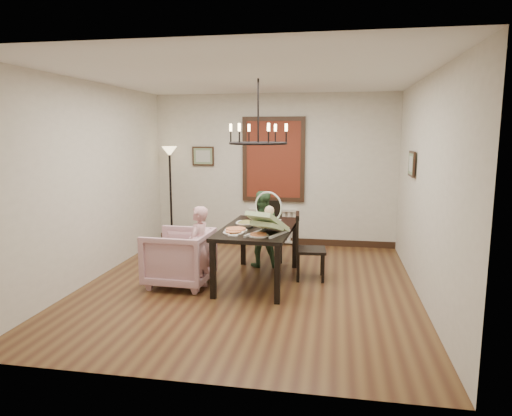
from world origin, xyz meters
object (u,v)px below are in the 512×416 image
(chair_far, at_px, (269,231))
(armchair, at_px, (179,257))
(baby_bouncer, at_px, (268,220))
(dining_table, at_px, (258,233))
(chair_right, at_px, (311,246))
(seated_man, at_px, (261,235))
(elderly_woman, at_px, (199,255))
(floor_lamp, at_px, (171,197))
(drinking_glass, at_px, (268,220))

(chair_far, distance_m, armchair, 1.77)
(chair_far, height_order, baby_bouncer, baby_bouncer)
(armchair, relative_size, baby_bouncer, 1.46)
(dining_table, distance_m, chair_right, 0.80)
(chair_far, relative_size, seated_man, 0.99)
(armchair, height_order, baby_bouncer, baby_bouncer)
(seated_man, bearing_deg, armchair, 40.32)
(chair_right, height_order, elderly_woman, chair_right)
(elderly_woman, height_order, floor_lamp, floor_lamp)
(armchair, relative_size, elderly_woman, 0.91)
(dining_table, distance_m, chair_far, 1.12)
(floor_lamp, bearing_deg, chair_right, -31.57)
(chair_far, bearing_deg, drinking_glass, -94.35)
(elderly_woman, xyz_separation_m, drinking_glass, (0.84, 0.58, 0.40))
(armchair, xyz_separation_m, seated_man, (0.97, 1.09, 0.11))
(chair_right, xyz_separation_m, drinking_glass, (-0.61, -0.13, 0.38))
(drinking_glass, bearing_deg, dining_table, -133.07)
(chair_right, xyz_separation_m, elderly_woman, (-1.45, -0.71, -0.01))
(dining_table, xyz_separation_m, seated_man, (-0.08, 0.77, -0.21))
(chair_far, xyz_separation_m, chair_right, (0.73, -0.85, -0.01))
(chair_far, bearing_deg, armchair, -137.81)
(chair_right, height_order, baby_bouncer, baby_bouncer)
(dining_table, height_order, seated_man, seated_man)
(dining_table, distance_m, drinking_glass, 0.24)
(chair_right, distance_m, floor_lamp, 3.22)
(drinking_glass, height_order, floor_lamp, floor_lamp)
(seated_man, xyz_separation_m, floor_lamp, (-1.91, 1.16, 0.40))
(dining_table, distance_m, armchair, 1.15)
(dining_table, bearing_deg, floor_lamp, 138.64)
(armchair, height_order, elderly_woman, elderly_woman)
(armchair, bearing_deg, chair_right, 110.20)
(armchair, distance_m, floor_lamp, 2.49)
(elderly_woman, bearing_deg, armchair, -105.01)
(elderly_woman, bearing_deg, chair_right, 123.83)
(chair_far, bearing_deg, chair_right, -60.72)
(armchair, bearing_deg, chair_far, 145.84)
(drinking_glass, bearing_deg, seated_man, 107.17)
(dining_table, bearing_deg, armchair, -160.58)
(floor_lamp, bearing_deg, drinking_glass, -40.44)
(chair_far, bearing_deg, seated_man, -114.64)
(dining_table, bearing_deg, drinking_glass, 49.52)
(chair_far, xyz_separation_m, elderly_woman, (-0.72, -1.56, -0.02))
(chair_far, relative_size, floor_lamp, 0.55)
(dining_table, relative_size, floor_lamp, 0.96)
(chair_right, xyz_separation_m, baby_bouncer, (-0.52, -0.69, 0.50))
(armchair, xyz_separation_m, drinking_glass, (1.17, 0.44, 0.48))
(baby_bouncer, bearing_deg, elderly_woman, -157.53)
(seated_man, relative_size, baby_bouncer, 1.70)
(seated_man, xyz_separation_m, drinking_glass, (0.20, -0.64, 0.37))
(armchair, height_order, drinking_glass, drinking_glass)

